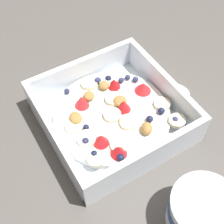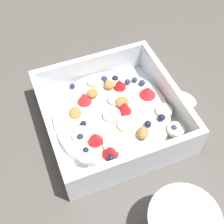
% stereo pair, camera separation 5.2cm
% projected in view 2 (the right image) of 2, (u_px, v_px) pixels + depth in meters
% --- Properties ---
extents(ground_plane, '(2.40, 2.40, 0.00)m').
position_uv_depth(ground_plane, '(108.00, 129.00, 0.54)').
color(ground_plane, '#56514C').
extents(fruit_bowl, '(0.23, 0.23, 0.06)m').
position_uv_depth(fruit_bowl, '(112.00, 115.00, 0.53)').
color(fruit_bowl, white).
rests_on(fruit_bowl, ground).
extents(spoon, '(0.09, 0.16, 0.01)m').
position_uv_depth(spoon, '(174.00, 90.00, 0.59)').
color(spoon, silver).
rests_on(spoon, ground).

